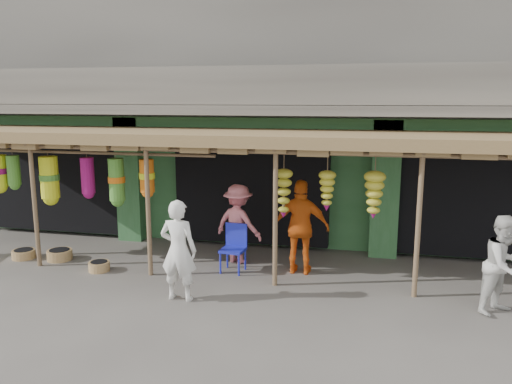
% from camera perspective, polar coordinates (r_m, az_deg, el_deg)
% --- Properties ---
extents(ground, '(80.00, 80.00, 0.00)m').
position_cam_1_polar(ground, '(9.91, -3.40, -9.69)').
color(ground, '#514C47').
rests_on(ground, ground).
extents(building, '(16.40, 6.80, 7.00)m').
position_cam_1_polar(building, '(14.03, 2.04, 10.38)').
color(building, gray).
rests_on(building, ground).
extents(awning, '(14.00, 2.70, 2.79)m').
position_cam_1_polar(awning, '(10.14, -3.20, 5.73)').
color(awning, brown).
rests_on(awning, ground).
extents(blue_chair, '(0.49, 0.50, 0.96)m').
position_cam_1_polar(blue_chair, '(10.12, -2.49, -6.06)').
color(blue_chair, '#1C23B6').
rests_on(blue_chair, ground).
extents(basket_left, '(0.61, 0.61, 0.22)m').
position_cam_1_polar(basket_left, '(11.67, -21.52, -6.70)').
color(basket_left, olive).
rests_on(basket_left, ground).
extents(basket_mid, '(0.63, 0.63, 0.19)m').
position_cam_1_polar(basket_mid, '(12.09, -25.02, -6.45)').
color(basket_mid, olive).
rests_on(basket_mid, ground).
extents(basket_right, '(0.45, 0.45, 0.19)m').
position_cam_1_polar(basket_right, '(10.69, -17.48, -8.10)').
color(basket_right, '#A6844D').
rests_on(basket_right, ground).
extents(person_front, '(0.66, 0.45, 1.77)m').
position_cam_1_polar(person_front, '(8.68, -8.85, -6.61)').
color(person_front, white).
rests_on(person_front, ground).
extents(person_right, '(1.00, 0.99, 1.62)m').
position_cam_1_polar(person_right, '(9.02, 26.46, -7.47)').
color(person_right, silver).
rests_on(person_right, ground).
extents(person_vendor, '(1.12, 0.50, 1.89)m').
position_cam_1_polar(person_vendor, '(9.89, 5.20, -4.02)').
color(person_vendor, '#D85B14').
rests_on(person_vendor, ground).
extents(person_shopper, '(1.23, 0.95, 1.68)m').
position_cam_1_polar(person_shopper, '(10.54, -2.04, -3.64)').
color(person_shopper, pink).
rests_on(person_shopper, ground).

